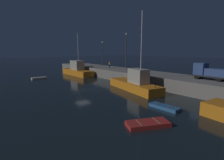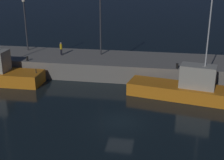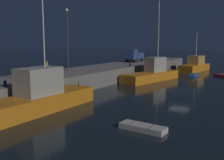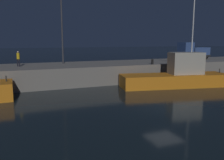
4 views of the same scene
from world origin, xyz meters
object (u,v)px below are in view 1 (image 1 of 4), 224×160
(fishing_boat_white, at_px, (135,84))
(dockworker, at_px, (109,64))
(lamp_post_west, at_px, (103,52))
(bollard_west, at_px, (92,67))
(fishing_boat_blue, at_px, (77,70))
(bollard_east, at_px, (144,74))
(dinghy_orange_near, at_px, (39,78))
(rowboat_white_mid, at_px, (148,124))
(dinghy_red_small, at_px, (164,107))
(utility_truck, at_px, (209,72))
(bollard_central, at_px, (84,65))
(lamp_post_east, at_px, (126,49))

(fishing_boat_white, bearing_deg, dockworker, 156.58)
(lamp_post_west, xyz_separation_m, bollard_west, (2.28, -5.24, -3.98))
(fishing_boat_blue, distance_m, bollard_east, 22.45)
(dinghy_orange_near, distance_m, rowboat_white_mid, 34.29)
(dinghy_red_small, xyz_separation_m, utility_truck, (-0.39, 12.23, 3.29))
(dockworker, distance_m, bollard_west, 4.89)
(dinghy_orange_near, xyz_separation_m, dinghy_red_small, (32.27, 5.13, -0.01))
(dinghy_red_small, distance_m, bollard_east, 13.14)
(fishing_boat_white, xyz_separation_m, bollard_west, (-19.91, 3.71, 1.31))
(utility_truck, height_order, bollard_central, utility_truck)
(fishing_boat_blue, distance_m, lamp_post_west, 9.48)
(dinghy_red_small, relative_size, lamp_post_west, 0.52)
(dockworker, height_order, bollard_east, dockworker)
(dinghy_orange_near, xyz_separation_m, bollard_west, (3.21, 13.15, 2.29))
(lamp_post_west, xyz_separation_m, bollard_central, (-2.64, -4.92, -3.96))
(dinghy_orange_near, bearing_deg, bollard_west, 76.28)
(dockworker, bearing_deg, bollard_west, -134.57)
(dinghy_orange_near, relative_size, dockworker, 1.99)
(lamp_post_west, bearing_deg, dockworker, -17.56)
(dinghy_orange_near, xyz_separation_m, utility_truck, (31.88, 17.36, 3.28))
(dockworker, distance_m, bollard_east, 15.86)
(fishing_boat_blue, xyz_separation_m, dockworker, (6.83, 6.11, 1.86))
(rowboat_white_mid, bearing_deg, bollard_central, 159.11)
(fishing_boat_white, distance_m, rowboat_white_mid, 14.83)
(dinghy_orange_near, height_order, lamp_post_east, lamp_post_east)
(fishing_boat_blue, relative_size, dockworker, 7.03)
(fishing_boat_blue, bearing_deg, dockworker, 41.81)
(fishing_boat_blue, bearing_deg, rowboat_white_mid, -17.31)
(lamp_post_west, bearing_deg, dinghy_red_small, -22.94)
(bollard_central, bearing_deg, fishing_boat_blue, -63.58)
(dinghy_orange_near, distance_m, lamp_post_west, 19.45)
(lamp_post_west, distance_m, bollard_east, 22.13)
(fishing_boat_blue, relative_size, lamp_post_east, 1.39)
(rowboat_white_mid, xyz_separation_m, dinghy_red_small, (-2.01, 5.40, -0.02))
(dockworker, xyz_separation_m, bollard_central, (-8.31, -3.13, -0.70))
(rowboat_white_mid, xyz_separation_m, dockworker, (-27.68, 16.87, 3.00))
(dockworker, bearing_deg, fishing_boat_blue, -138.19)
(dockworker, height_order, bollard_west, dockworker)
(rowboat_white_mid, bearing_deg, fishing_boat_blue, 162.69)
(dinghy_red_small, bearing_deg, fishing_boat_blue, 170.64)
(dockworker, bearing_deg, dinghy_orange_near, -111.70)
(fishing_boat_white, xyz_separation_m, rowboat_white_mid, (11.17, -9.71, -0.97))
(fishing_boat_blue, height_order, dinghy_red_small, fishing_boat_blue)
(dockworker, relative_size, bollard_west, 3.14)
(dinghy_red_small, height_order, bollard_central, bollard_central)
(lamp_post_west, relative_size, dockworker, 4.11)
(lamp_post_west, distance_m, lamp_post_east, 10.99)
(dockworker, bearing_deg, utility_truck, 1.73)
(utility_truck, bearing_deg, dockworker, -178.27)
(fishing_boat_blue, xyz_separation_m, lamp_post_west, (1.16, 7.90, 5.11))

